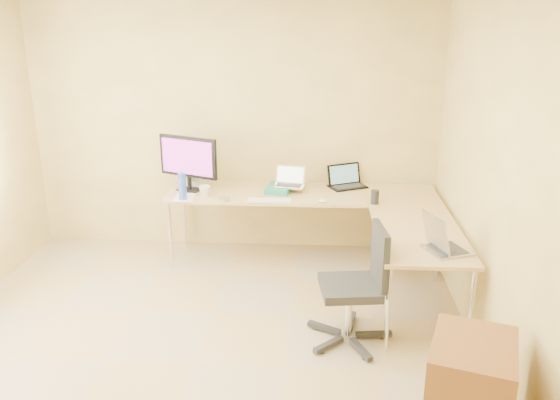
# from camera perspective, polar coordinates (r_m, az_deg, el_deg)

# --- Properties ---
(floor) EXTENTS (4.50, 4.50, 0.00)m
(floor) POSITION_cam_1_polar(r_m,az_deg,el_deg) (4.38, -8.43, -15.82)
(floor) COLOR tan
(floor) RESTS_ON ground
(wall_back) EXTENTS (4.50, 0.00, 4.50)m
(wall_back) POSITION_cam_1_polar(r_m,az_deg,el_deg) (5.95, -4.64, 7.32)
(wall_back) COLOR #E9CE78
(wall_back) RESTS_ON ground
(wall_right) EXTENTS (0.00, 4.50, 4.50)m
(wall_right) POSITION_cam_1_polar(r_m,az_deg,el_deg) (3.92, 22.18, -0.05)
(wall_right) COLOR #E9CE78
(wall_right) RESTS_ON ground
(desk_main) EXTENTS (2.65, 0.70, 0.73)m
(desk_main) POSITION_cam_1_polar(r_m,az_deg,el_deg) (5.77, 2.20, -2.69)
(desk_main) COLOR tan
(desk_main) RESTS_ON ground
(desk_return) EXTENTS (0.70, 1.30, 0.73)m
(desk_return) POSITION_cam_1_polar(r_m,az_deg,el_deg) (4.92, 13.40, -7.11)
(desk_return) COLOR tan
(desk_return) RESTS_ON ground
(monitor) EXTENTS (0.67, 0.44, 0.55)m
(monitor) POSITION_cam_1_polar(r_m,az_deg,el_deg) (5.71, -9.12, 3.61)
(monitor) COLOR black
(monitor) RESTS_ON desk_main
(book_stack) EXTENTS (0.28, 0.35, 0.05)m
(book_stack) POSITION_cam_1_polar(r_m,az_deg,el_deg) (5.68, -0.10, 1.16)
(book_stack) COLOR #207763
(book_stack) RESTS_ON desk_main
(laptop_center) EXTENTS (0.33, 0.28, 0.19)m
(laptop_center) POSITION_cam_1_polar(r_m,az_deg,el_deg) (5.63, 0.90, 2.31)
(laptop_center) COLOR silver
(laptop_center) RESTS_ON desk_main
(laptop_black) EXTENTS (0.44, 0.40, 0.23)m
(laptop_black) POSITION_cam_1_polar(r_m,az_deg,el_deg) (5.81, 6.80, 2.35)
(laptop_black) COLOR black
(laptop_black) RESTS_ON desk_main
(keyboard) EXTENTS (0.40, 0.12, 0.02)m
(keyboard) POSITION_cam_1_polar(r_m,az_deg,el_deg) (5.37, -1.08, -0.06)
(keyboard) COLOR white
(keyboard) RESTS_ON desk_main
(mouse) EXTENTS (0.09, 0.06, 0.03)m
(mouse) POSITION_cam_1_polar(r_m,az_deg,el_deg) (5.36, 4.31, -0.10)
(mouse) COLOR silver
(mouse) RESTS_ON desk_main
(mug) EXTENTS (0.14, 0.14, 0.10)m
(mug) POSITION_cam_1_polar(r_m,az_deg,el_deg) (5.56, -7.53, 0.90)
(mug) COLOR white
(mug) RESTS_ON desk_main
(cd_stack) EXTENTS (0.16, 0.16, 0.03)m
(cd_stack) POSITION_cam_1_polar(r_m,az_deg,el_deg) (5.42, -5.61, 0.10)
(cd_stack) COLOR silver
(cd_stack) RESTS_ON desk_main
(water_bottle) EXTENTS (0.09, 0.09, 0.26)m
(water_bottle) POSITION_cam_1_polar(r_m,az_deg,el_deg) (5.46, -9.71, 1.33)
(water_bottle) COLOR blue
(water_bottle) RESTS_ON desk_main
(papers) EXTENTS (0.19, 0.27, 0.01)m
(papers) POSITION_cam_1_polar(r_m,az_deg,el_deg) (5.56, -9.50, 0.26)
(papers) COLOR white
(papers) RESTS_ON desk_main
(white_box) EXTENTS (0.25, 0.21, 0.08)m
(white_box) POSITION_cam_1_polar(r_m,az_deg,el_deg) (5.91, -8.69, 1.78)
(white_box) COLOR silver
(white_box) RESTS_ON desk_main
(desk_fan) EXTENTS (0.27, 0.27, 0.28)m
(desk_fan) POSITION_cam_1_polar(r_m,az_deg,el_deg) (5.92, -8.65, 2.82)
(desk_fan) COLOR white
(desk_fan) RESTS_ON desk_main
(black_cup) EXTENTS (0.08, 0.08, 0.13)m
(black_cup) POSITION_cam_1_polar(r_m,az_deg,el_deg) (5.37, 9.44, 0.29)
(black_cup) COLOR black
(black_cup) RESTS_ON desk_main
(laptop_return) EXTENTS (0.45, 0.41, 0.25)m
(laptop_return) POSITION_cam_1_polar(r_m,az_deg,el_deg) (4.44, 16.53, -3.44)
(laptop_return) COLOR #B2B1C0
(laptop_return) RESTS_ON desk_return
(office_chair) EXTENTS (0.63, 0.63, 0.94)m
(office_chair) POSITION_cam_1_polar(r_m,az_deg,el_deg) (4.38, 6.99, -8.11)
(office_chair) COLOR #282828
(office_chair) RESTS_ON ground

